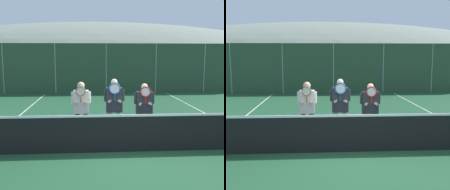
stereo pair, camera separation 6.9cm
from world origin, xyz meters
The scene contains 14 objects.
ground_plane centered at (0.00, 0.00, 0.00)m, with size 120.00×120.00×0.00m, color #1E4C2D.
hill_distant centered at (0.00, 54.44, 0.00)m, with size 93.11×51.73×18.10m.
clubhouse_building centered at (0.00, 19.93, 1.71)m, with size 18.51×5.50×3.38m.
fence_back centered at (0.00, 11.56, 1.64)m, with size 20.09×0.06×3.27m.
tennis_net centered at (0.00, 0.00, 0.52)m, with size 10.70×0.09×1.10m.
court_line_left_sideline centered at (-3.98, 3.00, 0.00)m, with size 0.05×16.00×0.01m, color white.
court_line_right_sideline centered at (3.98, 3.00, 0.00)m, with size 0.05×16.00×0.01m, color white.
player_leftmost centered at (-1.24, 0.99, 1.04)m, with size 0.57×0.34×1.76m.
player_center_left centered at (-0.28, 0.91, 1.09)m, with size 0.60×0.34×1.85m.
player_center_right centered at (0.60, 0.93, 1.01)m, with size 0.60×0.34×1.71m.
car_far_left centered at (-6.79, 14.19, 0.96)m, with size 4.35×2.02×1.90m.
car_left_of_center centered at (-1.67, 13.94, 0.90)m, with size 4.14×1.99×1.75m.
car_center centered at (3.35, 13.68, 0.93)m, with size 4.15×2.07×1.82m.
car_right_of_center centered at (8.45, 14.02, 0.87)m, with size 4.29×1.98×1.70m.
Camera 1 is at (-0.90, -7.05, 2.53)m, focal length 45.00 mm.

